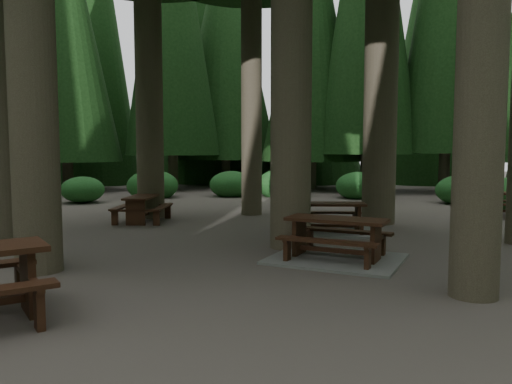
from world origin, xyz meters
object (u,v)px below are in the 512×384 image
(picnic_table_b, at_px, (142,204))
(picnic_table_d, at_px, (505,201))
(picnic_table_a, at_px, (336,246))
(picnic_table_c, at_px, (330,223))

(picnic_table_b, distance_m, picnic_table_d, 10.79)
(picnic_table_a, bearing_deg, picnic_table_d, 70.45)
(picnic_table_a, bearing_deg, picnic_table_c, 109.70)
(picnic_table_a, xyz_separation_m, picnic_table_d, (4.14, 7.41, 0.22))
(picnic_table_c, relative_size, picnic_table_d, 1.40)
(picnic_table_d, bearing_deg, picnic_table_c, -140.84)
(picnic_table_a, height_order, picnic_table_c, picnic_table_a)
(picnic_table_b, xyz_separation_m, picnic_table_d, (10.01, 4.04, 0.00))
(picnic_table_a, distance_m, picnic_table_c, 3.09)
(picnic_table_c, height_order, picnic_table_d, picnic_table_d)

